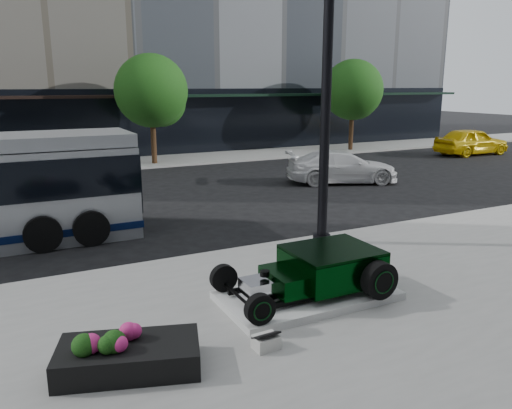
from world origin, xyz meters
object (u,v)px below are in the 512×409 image
white_sedan (342,167)px  yellow_taxi (471,141)px  flower_planter (129,354)px  hot_rod (322,268)px  lamppost (326,93)px

white_sedan → yellow_taxi: 13.15m
flower_planter → yellow_taxi: 28.57m
hot_rod → lamppost: size_ratio=0.38×
lamppost → flower_planter: lamppost is taller
white_sedan → lamppost: bearing=161.8°
yellow_taxi → flower_planter: bearing=122.6°
hot_rod → yellow_taxi: 24.67m
flower_planter → yellow_taxi: bearing=31.2°
white_sedan → hot_rod: bearing=163.4°
hot_rod → white_sedan: white_sedan is taller
yellow_taxi → white_sedan: bearing=108.3°
hot_rod → white_sedan: (7.83, 10.03, 0.01)m
hot_rod → lamppost: lamppost is taller
lamppost → hot_rod: bearing=-124.0°
flower_planter → yellow_taxi: (24.43, 14.81, 0.46)m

